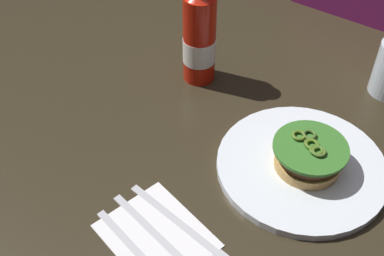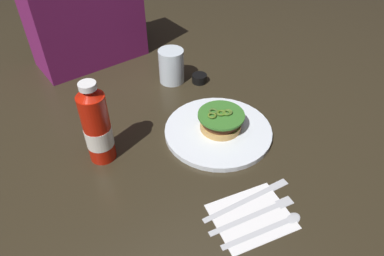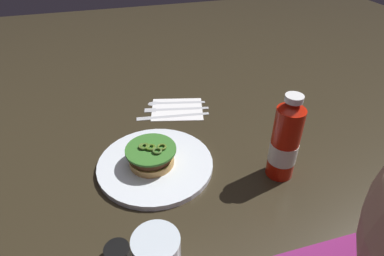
{
  "view_description": "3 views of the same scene",
  "coord_description": "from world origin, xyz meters",
  "px_view_note": "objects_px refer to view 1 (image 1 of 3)",
  "views": [
    {
      "loc": [
        0.33,
        -0.58,
        0.64
      ],
      "look_at": [
        -0.0,
        -0.1,
        0.07
      ],
      "focal_mm": 46.66,
      "sensor_mm": 36.0,
      "label": 1
    },
    {
      "loc": [
        -0.31,
        -0.53,
        0.62
      ],
      "look_at": [
        0.07,
        -0.03,
        0.07
      ],
      "focal_mm": 32.51,
      "sensor_mm": 36.0,
      "label": 2
    },
    {
      "loc": [
        0.24,
        0.58,
        0.54
      ],
      "look_at": [
        0.05,
        -0.07,
        0.06
      ],
      "focal_mm": 30.12,
      "sensor_mm": 36.0,
      "label": 3
    }
  ],
  "objects_px": {
    "ketchup_bottle": "(199,38)",
    "butter_knife": "(190,230)",
    "napkin": "(156,235)",
    "fork_utensil": "(165,242)",
    "dinner_plate": "(301,166)",
    "burger_sandwich": "(309,156)"
  },
  "relations": [
    {
      "from": "napkin",
      "to": "burger_sandwich",
      "type": "bearing_deg",
      "value": 63.12
    },
    {
      "from": "dinner_plate",
      "to": "fork_utensil",
      "type": "relative_size",
      "value": 1.41
    },
    {
      "from": "napkin",
      "to": "fork_utensil",
      "type": "xyz_separation_m",
      "value": [
        0.02,
        -0.0,
        0.0
      ]
    },
    {
      "from": "butter_knife",
      "to": "dinner_plate",
      "type": "bearing_deg",
      "value": 69.23
    },
    {
      "from": "burger_sandwich",
      "to": "fork_utensil",
      "type": "relative_size",
      "value": 0.61
    },
    {
      "from": "dinner_plate",
      "to": "burger_sandwich",
      "type": "bearing_deg",
      "value": 5.83
    },
    {
      "from": "burger_sandwich",
      "to": "butter_knife",
      "type": "bearing_deg",
      "value": -112.6
    },
    {
      "from": "napkin",
      "to": "fork_utensil",
      "type": "relative_size",
      "value": 0.79
    },
    {
      "from": "ketchup_bottle",
      "to": "butter_knife",
      "type": "height_order",
      "value": "ketchup_bottle"
    },
    {
      "from": "napkin",
      "to": "butter_knife",
      "type": "bearing_deg",
      "value": 43.25
    },
    {
      "from": "dinner_plate",
      "to": "ketchup_bottle",
      "type": "bearing_deg",
      "value": 159.44
    },
    {
      "from": "napkin",
      "to": "dinner_plate",
      "type": "bearing_deg",
      "value": 64.57
    },
    {
      "from": "ketchup_bottle",
      "to": "napkin",
      "type": "height_order",
      "value": "ketchup_bottle"
    },
    {
      "from": "fork_utensil",
      "to": "napkin",
      "type": "bearing_deg",
      "value": 168.2
    },
    {
      "from": "burger_sandwich",
      "to": "dinner_plate",
      "type": "bearing_deg",
      "value": -174.17
    },
    {
      "from": "dinner_plate",
      "to": "butter_knife",
      "type": "bearing_deg",
      "value": -110.77
    },
    {
      "from": "burger_sandwich",
      "to": "napkin",
      "type": "height_order",
      "value": "burger_sandwich"
    },
    {
      "from": "napkin",
      "to": "fork_utensil",
      "type": "distance_m",
      "value": 0.02
    },
    {
      "from": "dinner_plate",
      "to": "napkin",
      "type": "bearing_deg",
      "value": -115.43
    },
    {
      "from": "dinner_plate",
      "to": "fork_utensil",
      "type": "xyz_separation_m",
      "value": [
        -0.1,
        -0.25,
        -0.0
      ]
    },
    {
      "from": "fork_utensil",
      "to": "butter_knife",
      "type": "xyz_separation_m",
      "value": [
        0.02,
        0.04,
        0.0
      ]
    },
    {
      "from": "butter_knife",
      "to": "napkin",
      "type": "bearing_deg",
      "value": -136.75
    }
  ]
}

